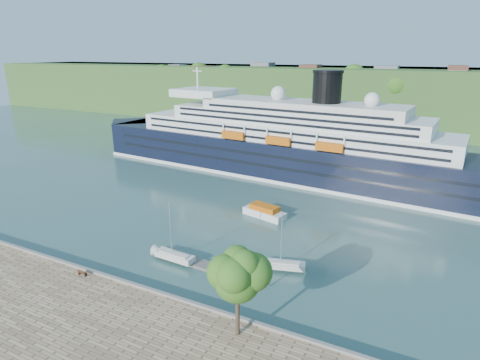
% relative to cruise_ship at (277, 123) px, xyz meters
% --- Properties ---
extents(ground, '(400.00, 400.00, 0.00)m').
position_rel_cruise_ship_xyz_m(ground, '(4.70, -59.11, -13.23)').
color(ground, '#325A56').
rests_on(ground, ground).
extents(far_hillside, '(400.00, 50.00, 24.00)m').
position_rel_cruise_ship_xyz_m(far_hillside, '(4.70, 85.89, -1.23)').
color(far_hillside, '#345321').
rests_on(far_hillside, ground).
extents(quay_coping, '(220.00, 0.50, 0.30)m').
position_rel_cruise_ship_xyz_m(quay_coping, '(4.70, -59.31, -12.08)').
color(quay_coping, slate).
rests_on(quay_coping, promenade).
extents(cruise_ship, '(118.87, 27.00, 26.46)m').
position_rel_cruise_ship_xyz_m(cruise_ship, '(0.00, 0.00, 0.00)').
color(cruise_ship, black).
rests_on(cruise_ship, ground).
extents(park_bench, '(1.39, 0.59, 0.88)m').
position_rel_cruise_ship_xyz_m(park_bench, '(-4.38, -60.53, -11.79)').
color(park_bench, '#4F2A16').
rests_on(park_bench, promenade).
extents(promenade_tree, '(6.77, 6.77, 11.21)m').
position_rel_cruise_ship_xyz_m(promenade_tree, '(20.08, -61.68, -6.63)').
color(promenade_tree, '#305C18').
rests_on(promenade_tree, promenade).
extents(floating_pontoon, '(18.91, 3.85, 0.42)m').
position_rel_cruise_ship_xyz_m(floating_pontoon, '(8.56, -49.54, -13.02)').
color(floating_pontoon, slate).
rests_on(floating_pontoon, ground).
extents(sailboat_white_near, '(7.20, 2.33, 9.19)m').
position_rel_cruise_ship_xyz_m(sailboat_white_near, '(3.64, -50.30, -8.64)').
color(sailboat_white_near, silver).
rests_on(sailboat_white_near, ground).
extents(sailboat_white_far, '(7.06, 3.74, 8.79)m').
position_rel_cruise_ship_xyz_m(sailboat_white_far, '(19.27, -45.32, -8.84)').
color(sailboat_white_far, silver).
rests_on(sailboat_white_far, ground).
extents(tender_launch, '(9.05, 4.87, 2.38)m').
position_rel_cruise_ship_xyz_m(tender_launch, '(8.83, -28.21, -12.04)').
color(tender_launch, '#C4580B').
rests_on(tender_launch, ground).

